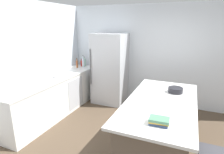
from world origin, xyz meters
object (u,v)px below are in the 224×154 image
(refrigerator, at_px, (110,69))
(hot_sauce_bottle, at_px, (82,63))
(kitchen_island, at_px, (159,126))
(soda_bottle, at_px, (83,62))
(gin_bottle, at_px, (84,62))
(sink_faucet, at_px, (41,74))
(cookbook_stack, at_px, (159,121))
(vinegar_bottle, at_px, (77,64))
(paper_towel_roll, at_px, (55,72))
(mixing_bowl, at_px, (175,90))

(refrigerator, distance_m, hot_sauce_bottle, 0.94)
(kitchen_island, distance_m, soda_bottle, 2.98)
(gin_bottle, height_order, soda_bottle, soda_bottle)
(sink_faucet, distance_m, cookbook_stack, 2.78)
(hot_sauce_bottle, bearing_deg, gin_bottle, 65.26)
(sink_faucet, relative_size, soda_bottle, 0.87)
(cookbook_stack, bearing_deg, sink_faucet, 162.36)
(gin_bottle, xyz_separation_m, vinegar_bottle, (-0.07, -0.28, -0.00))
(refrigerator, height_order, hot_sauce_bottle, refrigerator)
(kitchen_island, height_order, vinegar_bottle, vinegar_bottle)
(paper_towel_roll, relative_size, vinegar_bottle, 1.15)
(kitchen_island, relative_size, refrigerator, 1.18)
(kitchen_island, distance_m, gin_bottle, 3.14)
(paper_towel_roll, xyz_separation_m, gin_bottle, (-0.03, 1.34, -0.02))
(kitchen_island, bearing_deg, paper_towel_roll, 169.60)
(soda_bottle, distance_m, mixing_bowl, 2.84)
(refrigerator, xyz_separation_m, sink_faucet, (-0.95, -1.54, 0.13))
(sink_faucet, height_order, cookbook_stack, sink_faucet)
(refrigerator, distance_m, paper_towel_roll, 1.46)
(kitchen_island, xyz_separation_m, sink_faucet, (-2.56, 0.09, 0.60))
(vinegar_bottle, height_order, mixing_bowl, vinegar_bottle)
(vinegar_bottle, xyz_separation_m, cookbook_stack, (2.67, -2.26, -0.06))
(gin_bottle, bearing_deg, soda_bottle, -68.21)
(sink_faucet, bearing_deg, mixing_bowl, 8.40)
(soda_bottle, bearing_deg, kitchen_island, -33.41)
(vinegar_bottle, bearing_deg, sink_faucet, -89.10)
(gin_bottle, distance_m, mixing_bowl, 2.99)
(vinegar_bottle, bearing_deg, mixing_bowl, -20.24)
(kitchen_island, height_order, paper_towel_roll, paper_towel_roll)
(soda_bottle, height_order, vinegar_bottle, soda_bottle)
(paper_towel_roll, bearing_deg, refrigerator, 53.69)
(cookbook_stack, bearing_deg, refrigerator, 125.60)
(kitchen_island, relative_size, cookbook_stack, 8.71)
(kitchen_island, relative_size, vinegar_bottle, 8.14)
(sink_faucet, bearing_deg, vinegar_bottle, 90.90)
(vinegar_bottle, bearing_deg, kitchen_island, -30.37)
(sink_faucet, distance_m, gin_bottle, 1.71)
(paper_towel_roll, bearing_deg, kitchen_island, -10.40)
(hot_sauce_bottle, height_order, vinegar_bottle, vinegar_bottle)
(kitchen_island, xyz_separation_m, gin_bottle, (-2.51, 1.80, 0.56))
(refrigerator, height_order, vinegar_bottle, refrigerator)
(gin_bottle, bearing_deg, hot_sauce_bottle, -114.74)
(paper_towel_roll, bearing_deg, gin_bottle, 91.38)
(kitchen_island, xyz_separation_m, soda_bottle, (-2.44, 1.61, 0.59))
(hot_sauce_bottle, distance_m, mixing_bowl, 2.98)
(gin_bottle, relative_size, vinegar_bottle, 1.00)
(paper_towel_roll, height_order, soda_bottle, soda_bottle)
(paper_towel_roll, xyz_separation_m, soda_bottle, (0.04, 1.15, 0.01))
(paper_towel_roll, relative_size, mixing_bowl, 1.19)
(refrigerator, height_order, mixing_bowl, refrigerator)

